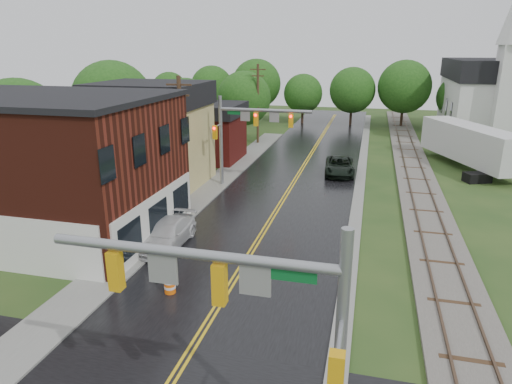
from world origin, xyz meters
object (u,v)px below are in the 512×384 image
at_px(tree_left_b, 114,103).
at_px(construction_barrel, 170,284).
at_px(utility_pole_b, 182,139).
at_px(tree_left_e, 245,100).
at_px(church, 495,90).
at_px(tree_left_c, 186,107).
at_px(traffic_signal_far, 247,126).
at_px(utility_pole_c, 258,103).
at_px(suv_dark, 340,166).
at_px(tree_left_a, 21,126).
at_px(pickup_white, 167,234).
at_px(traffic_signal_near, 251,308).
at_px(semi_trailer, 470,144).
at_px(brick_building, 45,166).

relative_size(tree_left_b, construction_barrel, 10.61).
distance_m(utility_pole_b, tree_left_e, 23.99).
height_order(church, tree_left_b, church).
height_order(tree_left_c, construction_barrel, tree_left_c).
height_order(traffic_signal_far, construction_barrel, traffic_signal_far).
bearing_deg(utility_pole_b, tree_left_c, 111.49).
bearing_deg(utility_pole_c, utility_pole_b, -90.00).
distance_m(suv_dark, construction_barrel, 23.41).
relative_size(traffic_signal_far, tree_left_a, 0.85).
distance_m(tree_left_c, pickup_white, 26.95).
xyz_separation_m(tree_left_b, suv_dark, (21.35, 0.72, -4.96)).
relative_size(traffic_signal_near, utility_pole_c, 0.82).
bearing_deg(tree_left_b, tree_left_a, -101.31).
distance_m(traffic_signal_far, semi_trailer, 21.37).
relative_size(tree_left_b, semi_trailer, 0.76).
relative_size(suv_dark, pickup_white, 1.09).
distance_m(traffic_signal_near, traffic_signal_far, 25.94).
xyz_separation_m(church, suv_dark, (-16.50, -21.11, -5.08)).
bearing_deg(tree_left_c, church, 22.24).
bearing_deg(tree_left_c, traffic_signal_far, -51.18).
bearing_deg(tree_left_e, construction_barrel, -79.97).
relative_size(brick_building, utility_pole_c, 1.59).
height_order(traffic_signal_far, utility_pole_c, utility_pole_c).
height_order(tree_left_b, tree_left_c, tree_left_b).
bearing_deg(tree_left_e, utility_pole_c, -42.84).
bearing_deg(traffic_signal_near, utility_pole_b, 117.19).
height_order(tree_left_e, suv_dark, tree_left_e).
relative_size(brick_building, church, 0.71).
distance_m(brick_building, traffic_signal_far, 15.03).
distance_m(traffic_signal_near, tree_left_b, 36.73).
xyz_separation_m(suv_dark, pickup_white, (-8.30, -17.83, -0.03)).
relative_size(brick_building, construction_barrel, 15.66).
distance_m(utility_pole_b, suv_dark, 15.32).
relative_size(traffic_signal_near, tree_left_a, 0.85).
distance_m(brick_building, semi_trailer, 35.56).
bearing_deg(traffic_signal_near, tree_left_a, 139.53).
relative_size(tree_left_a, semi_trailer, 0.68).
distance_m(utility_pole_c, tree_left_b, 16.42).
bearing_deg(utility_pole_c, traffic_signal_far, -78.91).
xyz_separation_m(tree_left_b, semi_trailer, (32.70, 5.77, -3.37)).
relative_size(brick_building, semi_trailer, 1.13).
bearing_deg(pickup_white, brick_building, 178.53).
bearing_deg(traffic_signal_far, utility_pole_c, 101.09).
bearing_deg(traffic_signal_far, semi_trailer, 30.22).
relative_size(church, traffic_signal_far, 2.72).
height_order(tree_left_e, semi_trailer, tree_left_e).
height_order(traffic_signal_far, tree_left_b, tree_left_b).
bearing_deg(tree_left_c, tree_left_b, -116.56).
distance_m(brick_building, utility_pole_b, 9.03).
distance_m(traffic_signal_far, tree_left_b, 15.21).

